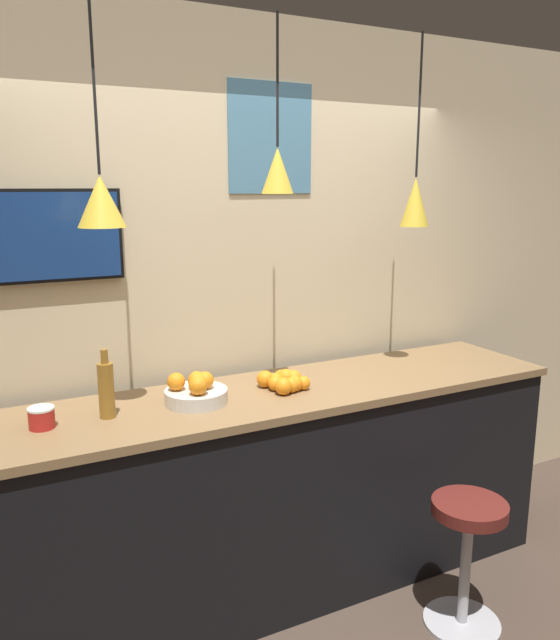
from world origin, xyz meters
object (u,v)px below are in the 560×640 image
fruit_bowl (196,391)px  mounted_tv (35,236)px  juice_bottle (106,389)px  bar_stool (467,541)px  spread_jar (42,418)px

fruit_bowl → mounted_tv: size_ratio=0.38×
fruit_bowl → juice_bottle: juice_bottle is taller
bar_stool → juice_bottle: (-1.47, 0.67, 0.77)m
mounted_tv → juice_bottle: bearing=-62.7°
juice_bottle → mounted_tv: 0.76m
bar_stool → fruit_bowl: (-1.07, 0.67, 0.70)m
bar_stool → fruit_bowl: 1.44m
juice_bottle → spread_jar: bearing=180.0°
fruit_bowl → mounted_tv: 1.00m
bar_stool → spread_jar: bearing=158.9°
fruit_bowl → mounted_tv: mounted_tv is taller
fruit_bowl → spread_jar: bearing=179.5°
bar_stool → spread_jar: (-1.74, 0.67, 0.68)m
fruit_bowl → bar_stool: bearing=-31.8°
bar_stool → spread_jar: spread_jar is taller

